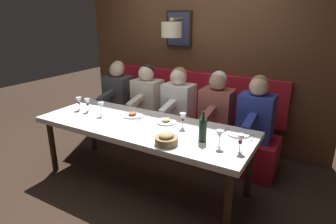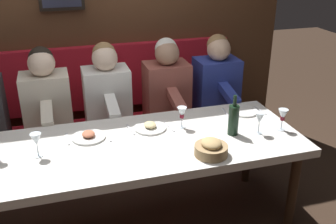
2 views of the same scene
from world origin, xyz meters
TOP-DOWN VIEW (x-y plane):
  - dining_table at (0.00, 0.00)m, footprint 0.90×2.46m
  - banquette_bench at (0.89, 0.00)m, footprint 0.52×2.66m
  - back_wall_panel at (1.46, 0.00)m, footprint 0.59×3.86m
  - diner_nearest at (0.88, -1.03)m, footprint 0.60×0.40m
  - diner_near at (0.88, -0.54)m, footprint 0.60×0.40m
  - diner_middle at (0.88, 0.02)m, footprint 0.60×0.40m
  - diner_far at (0.88, 0.53)m, footprint 0.60×0.40m
  - place_setting_0 at (0.16, 0.25)m, footprint 0.24×0.31m
  - place_setting_1 at (0.18, -0.20)m, footprint 0.24×0.33m
  - place_setting_2 at (0.26, -1.01)m, footprint 0.24×0.33m
  - wine_glass_1 at (0.14, -0.43)m, footprint 0.07×0.07m
  - wine_glass_3 at (-0.11, -0.94)m, footprint 0.07×0.07m
  - wine_glass_4 at (0.00, 0.59)m, footprint 0.07×0.07m
  - wine_glass_5 at (-0.11, -1.13)m, footprint 0.07×0.07m
  - wine_bottle at (-0.07, -0.75)m, footprint 0.08×0.08m
  - bread_bowl at (-0.30, -0.49)m, footprint 0.22×0.22m

SIDE VIEW (x-z plane):
  - banquette_bench at x=0.89m, z-range 0.00..0.45m
  - dining_table at x=0.00m, z-range 0.31..1.05m
  - place_setting_2 at x=0.26m, z-range 0.74..0.75m
  - place_setting_0 at x=0.16m, z-range 0.73..0.78m
  - place_setting_1 at x=0.18m, z-range 0.73..0.78m
  - bread_bowl at x=-0.30m, z-range 0.73..0.85m
  - diner_nearest at x=0.88m, z-range 0.42..1.21m
  - diner_near at x=0.88m, z-range 0.42..1.21m
  - diner_middle at x=0.88m, z-range 0.42..1.21m
  - diner_far at x=0.88m, z-range 0.42..1.21m
  - wine_glass_1 at x=0.14m, z-range 0.77..0.94m
  - wine_glass_5 at x=-0.11m, z-range 0.77..0.94m
  - wine_bottle at x=-0.07m, z-range 0.71..1.01m
  - wine_glass_3 at x=-0.11m, z-range 0.77..0.94m
  - wine_glass_4 at x=0.00m, z-range 0.77..0.94m
  - back_wall_panel at x=1.46m, z-range -0.08..2.82m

